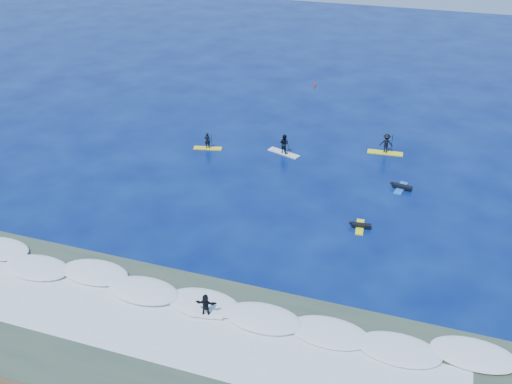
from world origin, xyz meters
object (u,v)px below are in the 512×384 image
(wave_surfer, at_px, (206,306))
(sup_paddler_center, at_px, (284,145))
(sup_paddler_left, at_px, (208,143))
(prone_paddler_near, at_px, (360,226))
(prone_paddler_far, at_px, (401,187))
(marker_buoy, at_px, (315,85))
(sup_paddler_right, at_px, (386,145))

(wave_surfer, bearing_deg, sup_paddler_center, 84.49)
(sup_paddler_left, bearing_deg, prone_paddler_near, -42.10)
(sup_paddler_center, bearing_deg, prone_paddler_far, 2.89)
(prone_paddler_far, bearing_deg, sup_paddler_center, 82.81)
(marker_buoy, bearing_deg, sup_paddler_right, -56.37)
(prone_paddler_near, xyz_separation_m, marker_buoy, (-10.61, 29.60, 0.10))
(sup_paddler_center, height_order, marker_buoy, sup_paddler_center)
(sup_paddler_right, distance_m, prone_paddler_far, 6.85)
(prone_paddler_far, relative_size, marker_buoy, 4.14)
(sup_paddler_center, xyz_separation_m, marker_buoy, (-1.62, 19.22, -0.59))
(sup_paddler_center, bearing_deg, sup_paddler_left, -149.92)
(prone_paddler_far, height_order, marker_buoy, marker_buoy)
(prone_paddler_near, height_order, prone_paddler_far, prone_paddler_far)
(sup_paddler_center, distance_m, wave_surfer, 23.18)
(prone_paddler_near, relative_size, prone_paddler_far, 0.89)
(sup_paddler_right, bearing_deg, prone_paddler_far, -76.28)
(prone_paddler_near, bearing_deg, sup_paddler_right, -6.31)
(prone_paddler_near, bearing_deg, prone_paddler_far, -23.81)
(sup_paddler_left, relative_size, marker_buoy, 4.77)
(sup_paddler_right, distance_m, wave_surfer, 27.20)
(prone_paddler_far, xyz_separation_m, wave_surfer, (-9.47, -19.74, 0.69))
(sup_paddler_left, distance_m, wave_surfer, 23.56)
(sup_paddler_left, xyz_separation_m, prone_paddler_near, (16.23, -9.03, -0.44))
(prone_paddler_near, bearing_deg, sup_paddler_center, 35.06)
(sup_paddler_left, bearing_deg, sup_paddler_right, 2.23)
(sup_paddler_left, xyz_separation_m, wave_surfer, (9.04, -21.75, 0.26))
(prone_paddler_near, relative_size, wave_surfer, 1.00)
(prone_paddler_far, relative_size, wave_surfer, 1.12)
(wave_surfer, bearing_deg, sup_paddler_right, 64.46)
(sup_paddler_left, xyz_separation_m, marker_buoy, (5.62, 20.57, -0.34))
(sup_paddler_center, distance_m, marker_buoy, 19.29)
(sup_paddler_right, relative_size, prone_paddler_far, 1.38)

